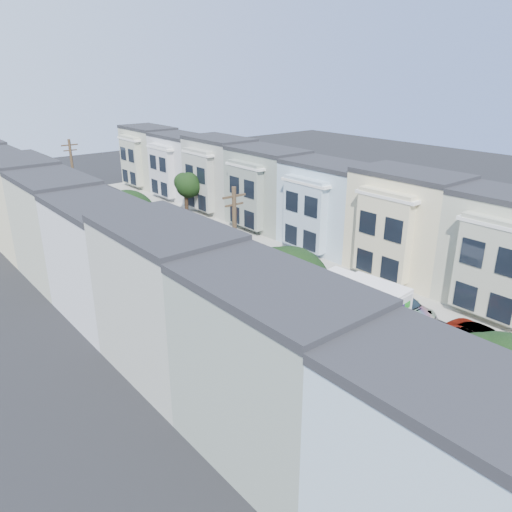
% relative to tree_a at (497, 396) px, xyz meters
% --- Properties ---
extents(ground, '(160.00, 160.00, 0.00)m').
position_rel_tree_a_xyz_m(ground, '(6.30, 14.22, -5.08)').
color(ground, black).
rests_on(ground, ground).
extents(road_slab, '(12.00, 70.00, 0.02)m').
position_rel_tree_a_xyz_m(road_slab, '(6.30, 29.22, -5.07)').
color(road_slab, black).
rests_on(road_slab, ground).
extents(curb_left, '(0.30, 70.00, 0.15)m').
position_rel_tree_a_xyz_m(curb_left, '(0.25, 29.22, -5.00)').
color(curb_left, gray).
rests_on(curb_left, ground).
extents(curb_right, '(0.30, 70.00, 0.15)m').
position_rel_tree_a_xyz_m(curb_right, '(12.35, 29.22, -5.00)').
color(curb_right, gray).
rests_on(curb_right, ground).
extents(sidewalk_left, '(2.60, 70.00, 0.15)m').
position_rel_tree_a_xyz_m(sidewalk_left, '(-1.05, 29.22, -5.00)').
color(sidewalk_left, gray).
rests_on(sidewalk_left, ground).
extents(sidewalk_right, '(2.60, 70.00, 0.15)m').
position_rel_tree_a_xyz_m(sidewalk_right, '(13.65, 29.22, -5.00)').
color(sidewalk_right, gray).
rests_on(sidewalk_right, ground).
extents(centerline, '(0.12, 70.00, 0.01)m').
position_rel_tree_a_xyz_m(centerline, '(6.30, 29.22, -5.08)').
color(centerline, gold).
rests_on(centerline, ground).
extents(townhouse_row_left, '(5.00, 70.00, 8.50)m').
position_rel_tree_a_xyz_m(townhouse_row_left, '(-4.85, 29.22, -5.08)').
color(townhouse_row_left, '#ACC5D5').
rests_on(townhouse_row_left, ground).
extents(townhouse_row_right, '(5.00, 70.00, 8.50)m').
position_rel_tree_a_xyz_m(townhouse_row_right, '(17.45, 29.22, -5.08)').
color(townhouse_row_right, '#ACC5D5').
rests_on(townhouse_row_right, ground).
extents(tree_a, '(4.70, 4.70, 7.45)m').
position_rel_tree_a_xyz_m(tree_a, '(0.00, 0.00, 0.00)').
color(tree_a, black).
rests_on(tree_a, ground).
extents(tree_b, '(4.70, 4.70, 7.69)m').
position_rel_tree_a_xyz_m(tree_b, '(-0.00, 11.59, 0.24)').
color(tree_b, black).
rests_on(tree_b, ground).
extents(tree_c, '(4.70, 4.70, 6.94)m').
position_rel_tree_a_xyz_m(tree_c, '(0.00, 19.96, -0.51)').
color(tree_c, black).
rests_on(tree_c, ground).
extents(tree_d, '(4.70, 4.70, 7.25)m').
position_rel_tree_a_xyz_m(tree_d, '(0.00, 30.88, -0.20)').
color(tree_d, black).
rests_on(tree_d, ground).
extents(tree_e, '(4.49, 4.49, 6.77)m').
position_rel_tree_a_xyz_m(tree_e, '(0.00, 45.96, -0.57)').
color(tree_e, black).
rests_on(tree_e, ground).
extents(tree_far_r, '(2.97, 2.97, 5.19)m').
position_rel_tree_a_xyz_m(tree_far_r, '(13.20, 42.72, -1.42)').
color(tree_far_r, black).
rests_on(tree_far_r, ground).
extents(utility_pole_near, '(1.60, 0.26, 10.00)m').
position_rel_tree_a_xyz_m(utility_pole_near, '(0.00, 16.22, 0.07)').
color(utility_pole_near, '#42301E').
rests_on(utility_pole_near, ground).
extents(utility_pole_far, '(1.60, 0.26, 10.00)m').
position_rel_tree_a_xyz_m(utility_pole_far, '(0.00, 42.22, 0.07)').
color(utility_pole_far, '#42301E').
rests_on(utility_pole_far, ground).
extents(fedex_truck, '(2.45, 6.37, 3.06)m').
position_rel_tree_a_xyz_m(fedex_truck, '(8.38, 12.96, -3.37)').
color(fedex_truck, white).
rests_on(fedex_truck, ground).
extents(lead_sedan, '(2.97, 5.17, 1.36)m').
position_rel_tree_a_xyz_m(lead_sedan, '(9.00, 20.98, -4.40)').
color(lead_sedan, black).
rests_on(lead_sedan, ground).
extents(parked_left_b, '(1.75, 3.99, 1.29)m').
position_rel_tree_a_xyz_m(parked_left_b, '(1.40, 8.17, -4.43)').
color(parked_left_b, black).
rests_on(parked_left_b, ground).
extents(parked_left_c, '(2.30, 4.74, 1.38)m').
position_rel_tree_a_xyz_m(parked_left_c, '(1.40, 14.42, -4.39)').
color(parked_left_c, '#A5AABA').
rests_on(parked_left_c, ground).
extents(parked_left_d, '(2.33, 4.97, 1.37)m').
position_rel_tree_a_xyz_m(parked_left_d, '(1.40, 25.70, -4.39)').
color(parked_left_d, '#45040D').
rests_on(parked_left_d, ground).
extents(parked_right_a, '(2.84, 5.36, 1.44)m').
position_rel_tree_a_xyz_m(parked_right_a, '(11.20, 5.49, -4.36)').
color(parked_right_a, slate).
rests_on(parked_right_a, ground).
extents(parked_right_b, '(2.33, 5.20, 1.54)m').
position_rel_tree_a_xyz_m(parked_right_b, '(11.20, 11.60, -4.31)').
color(parked_right_b, white).
rests_on(parked_right_b, ground).
extents(parked_right_c, '(2.56, 5.15, 1.40)m').
position_rel_tree_a_xyz_m(parked_right_c, '(11.20, 33.14, -4.38)').
color(parked_right_c, black).
rests_on(parked_right_c, ground).
extents(parked_right_d, '(2.22, 4.56, 1.25)m').
position_rel_tree_a_xyz_m(parked_right_d, '(11.20, 40.43, -4.45)').
color(parked_right_d, black).
rests_on(parked_right_d, ground).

